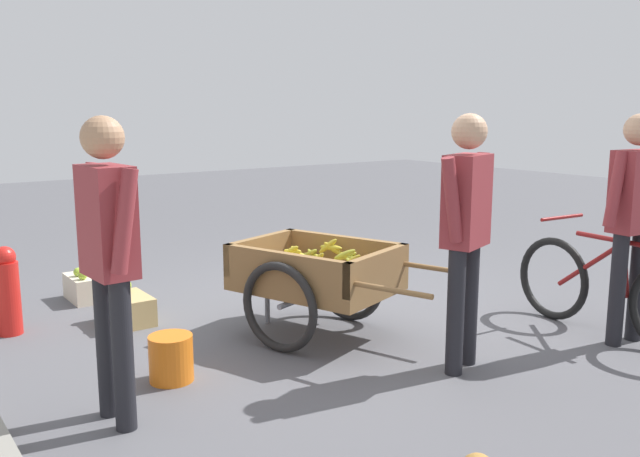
{
  "coord_description": "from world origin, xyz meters",
  "views": [
    {
      "loc": [
        -4.32,
        3.11,
        1.67
      ],
      "look_at": [
        -0.16,
        0.13,
        0.75
      ],
      "focal_mm": 37.82,
      "sensor_mm": 36.0,
      "label": 1
    }
  ],
  "objects_px": {
    "fruit_cart": "(317,278)",
    "fire_hydrant": "(7,291)",
    "plastic_bucket": "(171,358)",
    "apple_crate": "(127,308)",
    "mixed_fruit_crate": "(88,286)",
    "bystander_person": "(108,244)",
    "bicycle": "(608,290)",
    "vendor_person": "(466,219)",
    "cyclist_person": "(634,208)"
  },
  "relations": [
    {
      "from": "bicycle",
      "to": "cyclist_person",
      "type": "bearing_deg",
      "value": 175.42
    },
    {
      "from": "apple_crate",
      "to": "mixed_fruit_crate",
      "type": "distance_m",
      "value": 0.86
    },
    {
      "from": "cyclist_person",
      "to": "bystander_person",
      "type": "height_order",
      "value": "same"
    },
    {
      "from": "fruit_cart",
      "to": "apple_crate",
      "type": "height_order",
      "value": "fruit_cart"
    },
    {
      "from": "mixed_fruit_crate",
      "to": "bystander_person",
      "type": "distance_m",
      "value": 2.68
    },
    {
      "from": "vendor_person",
      "to": "plastic_bucket",
      "type": "bearing_deg",
      "value": 60.65
    },
    {
      "from": "bicycle",
      "to": "plastic_bucket",
      "type": "height_order",
      "value": "bicycle"
    },
    {
      "from": "cyclist_person",
      "to": "apple_crate",
      "type": "relative_size",
      "value": 3.71
    },
    {
      "from": "fire_hydrant",
      "to": "bystander_person",
      "type": "bearing_deg",
      "value": -174.8
    },
    {
      "from": "cyclist_person",
      "to": "apple_crate",
      "type": "height_order",
      "value": "cyclist_person"
    },
    {
      "from": "cyclist_person",
      "to": "plastic_bucket",
      "type": "distance_m",
      "value": 3.3
    },
    {
      "from": "bicycle",
      "to": "cyclist_person",
      "type": "xyz_separation_m",
      "value": [
        -0.15,
        0.01,
        0.63
      ]
    },
    {
      "from": "plastic_bucket",
      "to": "apple_crate",
      "type": "distance_m",
      "value": 1.27
    },
    {
      "from": "fire_hydrant",
      "to": "apple_crate",
      "type": "xyz_separation_m",
      "value": [
        -0.26,
        -0.8,
        -0.21
      ]
    },
    {
      "from": "apple_crate",
      "to": "cyclist_person",
      "type": "bearing_deg",
      "value": -132.23
    },
    {
      "from": "fruit_cart",
      "to": "vendor_person",
      "type": "bearing_deg",
      "value": -160.45
    },
    {
      "from": "vendor_person",
      "to": "cyclist_person",
      "type": "relative_size",
      "value": 1.0
    },
    {
      "from": "fruit_cart",
      "to": "cyclist_person",
      "type": "height_order",
      "value": "cyclist_person"
    },
    {
      "from": "apple_crate",
      "to": "vendor_person",
      "type": "bearing_deg",
      "value": -146.48
    },
    {
      "from": "vendor_person",
      "to": "plastic_bucket",
      "type": "relative_size",
      "value": 5.63
    },
    {
      "from": "bicycle",
      "to": "fire_hydrant",
      "type": "xyz_separation_m",
      "value": [
        2.62,
        3.58,
        -0.02
      ]
    },
    {
      "from": "vendor_person",
      "to": "apple_crate",
      "type": "xyz_separation_m",
      "value": [
        2.17,
        1.44,
        -0.86
      ]
    },
    {
      "from": "fruit_cart",
      "to": "cyclist_person",
      "type": "bearing_deg",
      "value": -129.66
    },
    {
      "from": "cyclist_person",
      "to": "plastic_bucket",
      "type": "bearing_deg",
      "value": 67.01
    },
    {
      "from": "fruit_cart",
      "to": "bystander_person",
      "type": "relative_size",
      "value": 1.11
    },
    {
      "from": "plastic_bucket",
      "to": "apple_crate",
      "type": "relative_size",
      "value": 0.66
    },
    {
      "from": "vendor_person",
      "to": "fire_hydrant",
      "type": "xyz_separation_m",
      "value": [
        2.43,
        2.24,
        -0.65
      ]
    },
    {
      "from": "fruit_cart",
      "to": "fire_hydrant",
      "type": "relative_size",
      "value": 2.7
    },
    {
      "from": "vendor_person",
      "to": "cyclist_person",
      "type": "bearing_deg",
      "value": -104.4
    },
    {
      "from": "plastic_bucket",
      "to": "mixed_fruit_crate",
      "type": "xyz_separation_m",
      "value": [
        2.12,
        -0.13,
        -0.02
      ]
    },
    {
      "from": "bystander_person",
      "to": "plastic_bucket",
      "type": "bearing_deg",
      "value": -52.61
    },
    {
      "from": "bicycle",
      "to": "vendor_person",
      "type": "bearing_deg",
      "value": 81.96
    },
    {
      "from": "bicycle",
      "to": "mixed_fruit_crate",
      "type": "distance_m",
      "value": 4.28
    },
    {
      "from": "vendor_person",
      "to": "plastic_bucket",
      "type": "height_order",
      "value": "vendor_person"
    },
    {
      "from": "mixed_fruit_crate",
      "to": "cyclist_person",
      "type": "bearing_deg",
      "value": -140.22
    },
    {
      "from": "apple_crate",
      "to": "bicycle",
      "type": "bearing_deg",
      "value": -130.34
    },
    {
      "from": "cyclist_person",
      "to": "fire_hydrant",
      "type": "xyz_separation_m",
      "value": [
        2.77,
        3.57,
        -0.65
      ]
    },
    {
      "from": "vendor_person",
      "to": "plastic_bucket",
      "type": "distance_m",
      "value": 2.03
    },
    {
      "from": "fruit_cart",
      "to": "fire_hydrant",
      "type": "distance_m",
      "value": 2.3
    },
    {
      "from": "apple_crate",
      "to": "fruit_cart",
      "type": "bearing_deg",
      "value": -136.01
    },
    {
      "from": "apple_crate",
      "to": "bystander_person",
      "type": "relative_size",
      "value": 0.27
    },
    {
      "from": "vendor_person",
      "to": "bystander_person",
      "type": "relative_size",
      "value": 1.0
    },
    {
      "from": "fire_hydrant",
      "to": "plastic_bucket",
      "type": "height_order",
      "value": "fire_hydrant"
    },
    {
      "from": "fruit_cart",
      "to": "mixed_fruit_crate",
      "type": "relative_size",
      "value": 4.11
    },
    {
      "from": "cyclist_person",
      "to": "fire_hydrant",
      "type": "relative_size",
      "value": 2.44
    },
    {
      "from": "plastic_bucket",
      "to": "mixed_fruit_crate",
      "type": "distance_m",
      "value": 2.12
    },
    {
      "from": "cyclist_person",
      "to": "fire_hydrant",
      "type": "bearing_deg",
      "value": 52.15
    },
    {
      "from": "mixed_fruit_crate",
      "to": "fire_hydrant",
      "type": "bearing_deg",
      "value": 127.86
    },
    {
      "from": "mixed_fruit_crate",
      "to": "apple_crate",
      "type": "bearing_deg",
      "value": -177.38
    },
    {
      "from": "fruit_cart",
      "to": "bicycle",
      "type": "height_order",
      "value": "bicycle"
    }
  ]
}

